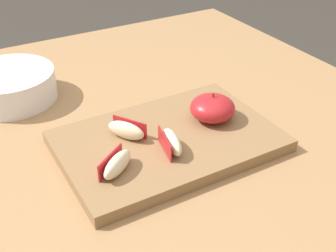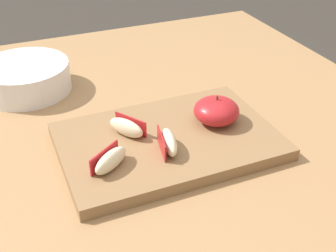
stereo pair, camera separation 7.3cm
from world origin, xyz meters
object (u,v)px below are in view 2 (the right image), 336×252
(apple_wedge_back, at_px, (127,127))
(apple_half_skin_up, at_px, (216,111))
(cutting_board, at_px, (168,141))
(ceramic_fruit_bowl, at_px, (25,77))
(apple_wedge_near_knife, at_px, (110,160))
(apple_wedge_left, at_px, (168,142))

(apple_wedge_back, bearing_deg, apple_half_skin_up, -7.52)
(apple_wedge_back, bearing_deg, cutting_board, -25.86)
(apple_half_skin_up, height_order, ceramic_fruit_bowl, apple_half_skin_up)
(cutting_board, distance_m, apple_wedge_near_knife, 0.13)
(apple_half_skin_up, xyz_separation_m, apple_wedge_left, (-0.11, -0.05, -0.01))
(apple_wedge_back, distance_m, apple_wedge_near_knife, 0.09)
(apple_half_skin_up, xyz_separation_m, apple_wedge_near_knife, (-0.21, -0.06, -0.01))
(cutting_board, bearing_deg, apple_half_skin_up, 5.59)
(cutting_board, relative_size, apple_wedge_near_knife, 5.26)
(apple_half_skin_up, bearing_deg, ceramic_fruit_bowl, 134.52)
(ceramic_fruit_bowl, bearing_deg, apple_half_skin_up, -45.48)
(apple_half_skin_up, xyz_separation_m, apple_wedge_back, (-0.16, 0.02, -0.01))
(apple_half_skin_up, relative_size, apple_wedge_near_knife, 1.17)
(cutting_board, relative_size, apple_half_skin_up, 4.50)
(apple_half_skin_up, height_order, apple_wedge_back, apple_half_skin_up)
(apple_half_skin_up, bearing_deg, apple_wedge_near_knife, -165.12)
(cutting_board, relative_size, ceramic_fruit_bowl, 1.97)
(ceramic_fruit_bowl, bearing_deg, apple_wedge_left, -62.40)
(apple_wedge_left, relative_size, ceramic_fruit_bowl, 0.39)
(apple_half_skin_up, bearing_deg, cutting_board, -174.41)
(apple_half_skin_up, relative_size, apple_wedge_left, 1.13)
(apple_wedge_back, bearing_deg, apple_wedge_left, -54.76)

